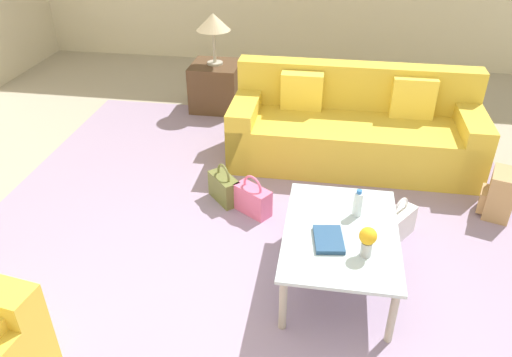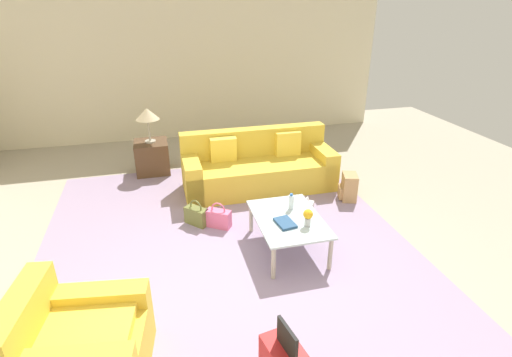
{
  "view_description": "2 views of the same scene",
  "coord_description": "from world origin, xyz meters",
  "px_view_note": "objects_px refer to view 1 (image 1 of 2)",
  "views": [
    {
      "loc": [
        -2.27,
        -0.36,
        2.45
      ],
      "look_at": [
        0.48,
        0.08,
        0.73
      ],
      "focal_mm": 35.0,
      "sensor_mm": 36.0,
      "label": 1
    },
    {
      "loc": [
        -3.4,
        0.88,
        2.77
      ],
      "look_at": [
        0.26,
        -0.07,
        1.04
      ],
      "focal_mm": 28.0,
      "sensor_mm": 36.0,
      "label": 2
    }
  ],
  "objects_px": {
    "backpack_tan": "(499,195)",
    "couch": "(353,130)",
    "table_lamp": "(213,23)",
    "water_bottle": "(358,204)",
    "handbag_pink": "(253,200)",
    "handbag_white": "(398,223)",
    "flower_vase": "(368,239)",
    "side_table": "(216,86)",
    "coffee_table_book": "(329,239)",
    "coffee_table": "(341,237)",
    "handbag_olive": "(224,188)"
  },
  "relations": [
    {
      "from": "water_bottle",
      "to": "handbag_white",
      "type": "distance_m",
      "value": 0.64
    },
    {
      "from": "table_lamp",
      "to": "handbag_olive",
      "type": "relative_size",
      "value": 1.61
    },
    {
      "from": "water_bottle",
      "to": "handbag_white",
      "type": "relative_size",
      "value": 0.57
    },
    {
      "from": "flower_vase",
      "to": "side_table",
      "type": "distance_m",
      "value": 3.45
    },
    {
      "from": "handbag_olive",
      "to": "backpack_tan",
      "type": "distance_m",
      "value": 2.28
    },
    {
      "from": "backpack_tan",
      "to": "handbag_olive",
      "type": "bearing_deg",
      "value": 94.0
    },
    {
      "from": "coffee_table",
      "to": "coffee_table_book",
      "type": "relative_size",
      "value": 3.99
    },
    {
      "from": "handbag_olive",
      "to": "couch",
      "type": "bearing_deg",
      "value": -48.81
    },
    {
      "from": "flower_vase",
      "to": "handbag_white",
      "type": "distance_m",
      "value": 0.93
    },
    {
      "from": "coffee_table",
      "to": "handbag_white",
      "type": "relative_size",
      "value": 3.03
    },
    {
      "from": "water_bottle",
      "to": "flower_vase",
      "type": "distance_m",
      "value": 0.42
    },
    {
      "from": "side_table",
      "to": "table_lamp",
      "type": "xyz_separation_m",
      "value": [
        0.0,
        0.0,
        0.74
      ]
    },
    {
      "from": "water_bottle",
      "to": "side_table",
      "type": "height_order",
      "value": "water_bottle"
    },
    {
      "from": "couch",
      "to": "side_table",
      "type": "distance_m",
      "value": 1.89
    },
    {
      "from": "couch",
      "to": "water_bottle",
      "type": "relative_size",
      "value": 11.38
    },
    {
      "from": "water_bottle",
      "to": "handbag_pink",
      "type": "relative_size",
      "value": 0.57
    },
    {
      "from": "flower_vase",
      "to": "backpack_tan",
      "type": "bearing_deg",
      "value": -42.99
    },
    {
      "from": "water_bottle",
      "to": "flower_vase",
      "type": "height_order",
      "value": "flower_vase"
    },
    {
      "from": "coffee_table_book",
      "to": "handbag_white",
      "type": "relative_size",
      "value": 0.76
    },
    {
      "from": "side_table",
      "to": "handbag_white",
      "type": "bearing_deg",
      "value": -138.94
    },
    {
      "from": "coffee_table",
      "to": "flower_vase",
      "type": "bearing_deg",
      "value": -145.71
    },
    {
      "from": "side_table",
      "to": "handbag_olive",
      "type": "distance_m",
      "value": 2.03
    },
    {
      "from": "table_lamp",
      "to": "handbag_white",
      "type": "xyz_separation_m",
      "value": [
        -2.24,
        -1.95,
        -0.88
      ]
    },
    {
      "from": "couch",
      "to": "side_table",
      "type": "height_order",
      "value": "couch"
    },
    {
      "from": "coffee_table_book",
      "to": "table_lamp",
      "type": "xyz_separation_m",
      "value": [
        2.92,
        1.42,
        0.57
      ]
    },
    {
      "from": "handbag_white",
      "to": "table_lamp",
      "type": "bearing_deg",
      "value": 41.06
    },
    {
      "from": "water_bottle",
      "to": "handbag_pink",
      "type": "height_order",
      "value": "water_bottle"
    },
    {
      "from": "table_lamp",
      "to": "backpack_tan",
      "type": "relative_size",
      "value": 1.44
    },
    {
      "from": "coffee_table",
      "to": "side_table",
      "type": "bearing_deg",
      "value": 28.18
    },
    {
      "from": "couch",
      "to": "table_lamp",
      "type": "bearing_deg",
      "value": 57.83
    },
    {
      "from": "table_lamp",
      "to": "water_bottle",
      "type": "bearing_deg",
      "value": -148.39
    },
    {
      "from": "coffee_table_book",
      "to": "flower_vase",
      "type": "height_order",
      "value": "flower_vase"
    },
    {
      "from": "coffee_table",
      "to": "handbag_white",
      "type": "xyz_separation_m",
      "value": [
        0.56,
        -0.45,
        -0.25
      ]
    },
    {
      "from": "coffee_table_book",
      "to": "side_table",
      "type": "relative_size",
      "value": 0.49
    },
    {
      "from": "water_bottle",
      "to": "coffee_table_book",
      "type": "height_order",
      "value": "water_bottle"
    },
    {
      "from": "handbag_olive",
      "to": "backpack_tan",
      "type": "xyz_separation_m",
      "value": [
        0.16,
        -2.28,
        0.06
      ]
    },
    {
      "from": "couch",
      "to": "handbag_white",
      "type": "relative_size",
      "value": 6.48
    },
    {
      "from": "flower_vase",
      "to": "handbag_pink",
      "type": "distance_m",
      "value": 1.33
    },
    {
      "from": "couch",
      "to": "handbag_olive",
      "type": "height_order",
      "value": "couch"
    },
    {
      "from": "table_lamp",
      "to": "handbag_olive",
      "type": "height_order",
      "value": "table_lamp"
    },
    {
      "from": "water_bottle",
      "to": "backpack_tan",
      "type": "relative_size",
      "value": 0.51
    },
    {
      "from": "coffee_table_book",
      "to": "coffee_table",
      "type": "bearing_deg",
      "value": -41.92
    },
    {
      "from": "handbag_pink",
      "to": "handbag_olive",
      "type": "distance_m",
      "value": 0.31
    },
    {
      "from": "coffee_table",
      "to": "table_lamp",
      "type": "xyz_separation_m",
      "value": [
        2.8,
        1.5,
        0.63
      ]
    },
    {
      "from": "couch",
      "to": "coffee_table_book",
      "type": "bearing_deg",
      "value": 174.63
    },
    {
      "from": "backpack_tan",
      "to": "couch",
      "type": "bearing_deg",
      "value": 56.41
    },
    {
      "from": "coffee_table",
      "to": "handbag_white",
      "type": "bearing_deg",
      "value": -38.92
    },
    {
      "from": "flower_vase",
      "to": "backpack_tan",
      "type": "height_order",
      "value": "flower_vase"
    },
    {
      "from": "side_table",
      "to": "table_lamp",
      "type": "relative_size",
      "value": 0.96
    },
    {
      "from": "coffee_table",
      "to": "handbag_white",
      "type": "height_order",
      "value": "coffee_table"
    }
  ]
}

